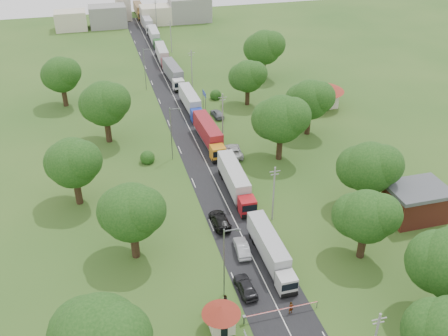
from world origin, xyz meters
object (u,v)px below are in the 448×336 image
object	(u,v)px
info_sign	(204,96)
pedestrian_near	(291,308)
car_lane_front	(246,286)
guard_booth	(221,315)
truck_0	(270,249)
boom_barrier	(270,312)
car_lane_mid	(242,248)

from	to	relation	value
info_sign	pedestrian_near	bearing A→B (deg)	-93.79
info_sign	car_lane_front	distance (m)	55.79
guard_booth	truck_0	world-z (taller)	truck_0
boom_barrier	car_lane_mid	bearing A→B (deg)	88.67
boom_barrier	guard_booth	xyz separation A→B (m)	(-5.84, -0.00, 1.27)
guard_booth	info_sign	world-z (taller)	info_sign
info_sign	car_lane_mid	size ratio (longest dim) A/B	0.87
guard_booth	pedestrian_near	xyz separation A→B (m)	(8.42, 0.07, -1.35)
truck_0	car_lane_front	bearing A→B (deg)	-136.83
info_sign	truck_0	xyz separation A→B (m)	(-3.24, -50.70, -1.01)
boom_barrier	guard_booth	bearing A→B (deg)	-179.99
truck_0	car_lane_mid	xyz separation A→B (m)	(-3.04, 2.70, -1.21)
guard_booth	boom_barrier	bearing A→B (deg)	0.01
guard_booth	car_lane_mid	xyz separation A→B (m)	(6.12, 12.00, -1.38)
boom_barrier	car_lane_mid	size ratio (longest dim) A/B	1.95
truck_0	car_lane_mid	world-z (taller)	truck_0
boom_barrier	car_lane_front	distance (m)	5.04
car_lane_front	truck_0	bearing A→B (deg)	-139.64
boom_barrier	truck_0	world-z (taller)	truck_0
pedestrian_near	info_sign	bearing A→B (deg)	76.64
guard_booth	info_sign	distance (m)	61.27
guard_booth	car_lane_front	size ratio (longest dim) A/B	0.92
guard_booth	car_lane_front	world-z (taller)	guard_booth
car_lane_front	boom_barrier	bearing A→B (deg)	103.97
guard_booth	car_lane_front	distance (m)	6.66
boom_barrier	car_lane_front	bearing A→B (deg)	106.77
boom_barrier	guard_booth	world-z (taller)	guard_booth
info_sign	car_lane_mid	distance (m)	48.46
info_sign	car_lane_front	bearing A→B (deg)	-98.26
boom_barrier	info_sign	bearing A→B (deg)	83.76
truck_0	car_lane_mid	bearing A→B (deg)	138.43
boom_barrier	pedestrian_near	world-z (taller)	pedestrian_near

